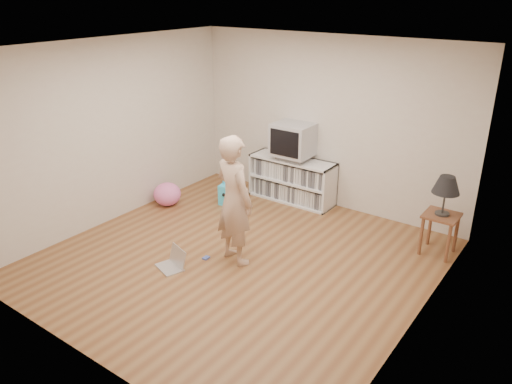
{
  "coord_description": "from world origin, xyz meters",
  "views": [
    {
      "loc": [
        3.42,
        -4.35,
        3.23
      ],
      "look_at": [
        -0.01,
        0.4,
        0.79
      ],
      "focal_mm": 35.0,
      "sensor_mm": 36.0,
      "label": 1
    }
  ],
  "objects_px": {
    "crt_tv": "(293,139)",
    "plush_blue": "(231,194)",
    "side_table": "(440,224)",
    "table_lamp": "(446,186)",
    "media_unit": "(293,179)",
    "laptop": "(174,262)",
    "person": "(234,200)",
    "dvd_deck": "(293,157)",
    "plush_pink": "(167,194)"
  },
  "relations": [
    {
      "from": "dvd_deck",
      "to": "media_unit",
      "type": "bearing_deg",
      "value": 90.0
    },
    {
      "from": "dvd_deck",
      "to": "plush_blue",
      "type": "distance_m",
      "value": 1.14
    },
    {
      "from": "person",
      "to": "media_unit",
      "type": "bearing_deg",
      "value": -62.58
    },
    {
      "from": "plush_pink",
      "to": "media_unit",
      "type": "bearing_deg",
      "value": 41.86
    },
    {
      "from": "person",
      "to": "laptop",
      "type": "bearing_deg",
      "value": 64.8
    },
    {
      "from": "crt_tv",
      "to": "side_table",
      "type": "relative_size",
      "value": 1.09
    },
    {
      "from": "crt_tv",
      "to": "plush_blue",
      "type": "distance_m",
      "value": 1.3
    },
    {
      "from": "side_table",
      "to": "laptop",
      "type": "height_order",
      "value": "side_table"
    },
    {
      "from": "crt_tv",
      "to": "plush_blue",
      "type": "height_order",
      "value": "crt_tv"
    },
    {
      "from": "table_lamp",
      "to": "laptop",
      "type": "height_order",
      "value": "table_lamp"
    },
    {
      "from": "laptop",
      "to": "person",
      "type": "bearing_deg",
      "value": 68.04
    },
    {
      "from": "crt_tv",
      "to": "laptop",
      "type": "xyz_separation_m",
      "value": [
        -0.07,
        -2.63,
        -0.95
      ]
    },
    {
      "from": "side_table",
      "to": "person",
      "type": "relative_size",
      "value": 0.34
    },
    {
      "from": "crt_tv",
      "to": "person",
      "type": "distance_m",
      "value": 2.09
    },
    {
      "from": "dvd_deck",
      "to": "person",
      "type": "xyz_separation_m",
      "value": [
        0.43,
        -2.04,
        0.08
      ]
    },
    {
      "from": "dvd_deck",
      "to": "side_table",
      "type": "relative_size",
      "value": 0.82
    },
    {
      "from": "side_table",
      "to": "laptop",
      "type": "relative_size",
      "value": 1.3
    },
    {
      "from": "person",
      "to": "table_lamp",
      "type": "bearing_deg",
      "value": -124.81
    },
    {
      "from": "plush_pink",
      "to": "side_table",
      "type": "bearing_deg",
      "value": 13.54
    },
    {
      "from": "person",
      "to": "side_table",
      "type": "bearing_deg",
      "value": -124.81
    },
    {
      "from": "plush_blue",
      "to": "plush_pink",
      "type": "xyz_separation_m",
      "value": [
        -0.8,
        -0.62,
        0.01
      ]
    },
    {
      "from": "plush_blue",
      "to": "plush_pink",
      "type": "relative_size",
      "value": 0.93
    },
    {
      "from": "dvd_deck",
      "to": "laptop",
      "type": "height_order",
      "value": "dvd_deck"
    },
    {
      "from": "table_lamp",
      "to": "person",
      "type": "relative_size",
      "value": 0.31
    },
    {
      "from": "side_table",
      "to": "laptop",
      "type": "xyz_separation_m",
      "value": [
        -2.52,
        -2.26,
        -0.35
      ]
    },
    {
      "from": "crt_tv",
      "to": "plush_blue",
      "type": "relative_size",
      "value": 1.52
    },
    {
      "from": "person",
      "to": "plush_pink",
      "type": "height_order",
      "value": "person"
    },
    {
      "from": "person",
      "to": "crt_tv",
      "type": "bearing_deg",
      "value": -62.47
    },
    {
      "from": "dvd_deck",
      "to": "plush_pink",
      "type": "height_order",
      "value": "dvd_deck"
    },
    {
      "from": "media_unit",
      "to": "laptop",
      "type": "bearing_deg",
      "value": -91.6
    },
    {
      "from": "dvd_deck",
      "to": "plush_pink",
      "type": "distance_m",
      "value": 2.06
    },
    {
      "from": "side_table",
      "to": "person",
      "type": "height_order",
      "value": "person"
    },
    {
      "from": "table_lamp",
      "to": "person",
      "type": "xyz_separation_m",
      "value": [
        -2.02,
        -1.67,
        -0.12
      ]
    },
    {
      "from": "crt_tv",
      "to": "table_lamp",
      "type": "distance_m",
      "value": 2.48
    },
    {
      "from": "side_table",
      "to": "table_lamp",
      "type": "height_order",
      "value": "table_lamp"
    },
    {
      "from": "dvd_deck",
      "to": "table_lamp",
      "type": "xyz_separation_m",
      "value": [
        2.45,
        -0.37,
        0.21
      ]
    },
    {
      "from": "person",
      "to": "plush_blue",
      "type": "xyz_separation_m",
      "value": [
        -1.12,
        1.34,
        -0.65
      ]
    },
    {
      "from": "media_unit",
      "to": "side_table",
      "type": "height_order",
      "value": "media_unit"
    },
    {
      "from": "dvd_deck",
      "to": "table_lamp",
      "type": "height_order",
      "value": "table_lamp"
    },
    {
      "from": "crt_tv",
      "to": "side_table",
      "type": "distance_m",
      "value": 2.55
    },
    {
      "from": "side_table",
      "to": "plush_pink",
      "type": "xyz_separation_m",
      "value": [
        -3.94,
        -0.95,
        -0.23
      ]
    },
    {
      "from": "dvd_deck",
      "to": "person",
      "type": "relative_size",
      "value": 0.27
    },
    {
      "from": "dvd_deck",
      "to": "crt_tv",
      "type": "height_order",
      "value": "crt_tv"
    },
    {
      "from": "person",
      "to": "plush_blue",
      "type": "bearing_deg",
      "value": -34.5
    },
    {
      "from": "dvd_deck",
      "to": "plush_blue",
      "type": "bearing_deg",
      "value": -134.66
    },
    {
      "from": "table_lamp",
      "to": "media_unit",
      "type": "bearing_deg",
      "value": 171.06
    },
    {
      "from": "plush_blue",
      "to": "media_unit",
      "type": "bearing_deg",
      "value": 35.11
    },
    {
      "from": "crt_tv",
      "to": "plush_pink",
      "type": "xyz_separation_m",
      "value": [
        -1.49,
        -1.32,
        -0.84
      ]
    },
    {
      "from": "table_lamp",
      "to": "laptop",
      "type": "relative_size",
      "value": 1.22
    },
    {
      "from": "side_table",
      "to": "person",
      "type": "bearing_deg",
      "value": -140.36
    }
  ]
}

